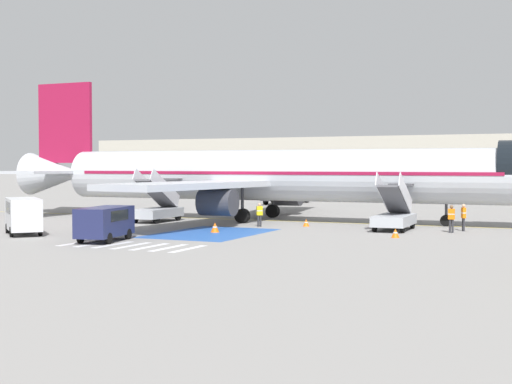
{
  "coord_description": "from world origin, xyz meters",
  "views": [
    {
      "loc": [
        20.81,
        -52.16,
        4.43
      ],
      "look_at": [
        -1.32,
        -3.44,
        2.42
      ],
      "focal_mm": 50.0,
      "sensor_mm": 36.0,
      "label": 1
    }
  ],
  "objects_px": {
    "fuel_tanker": "(286,188)",
    "traffic_cone_0": "(395,233)",
    "terminal_building": "(403,165)",
    "ground_crew_1": "(464,215)",
    "service_van_0": "(105,221)",
    "traffic_cone_1": "(306,223)",
    "traffic_cone_2": "(215,227)",
    "service_van_1": "(23,213)",
    "ground_crew_0": "(451,217)",
    "ground_crew_2": "(259,213)",
    "boarding_stairs_forward": "(394,216)",
    "boarding_stairs_aft": "(157,209)",
    "airliner": "(271,175)"
  },
  "relations": [
    {
      "from": "boarding_stairs_aft",
      "to": "ground_crew_0",
      "type": "height_order",
      "value": "boarding_stairs_aft"
    },
    {
      "from": "boarding_stairs_forward",
      "to": "service_van_0",
      "type": "relative_size",
      "value": 1.14
    },
    {
      "from": "ground_crew_1",
      "to": "fuel_tanker",
      "type": "bearing_deg",
      "value": 15.32
    },
    {
      "from": "boarding_stairs_forward",
      "to": "traffic_cone_0",
      "type": "distance_m",
      "value": 5.13
    },
    {
      "from": "fuel_tanker",
      "to": "ground_crew_1",
      "type": "relative_size",
      "value": 4.85
    },
    {
      "from": "airliner",
      "to": "ground_crew_0",
      "type": "xyz_separation_m",
      "value": [
        14.84,
        -4.6,
        -2.59
      ]
    },
    {
      "from": "boarding_stairs_forward",
      "to": "ground_crew_1",
      "type": "xyz_separation_m",
      "value": [
        4.41,
        1.21,
        0.08
      ]
    },
    {
      "from": "ground_crew_2",
      "to": "traffic_cone_2",
      "type": "xyz_separation_m",
      "value": [
        -0.9,
        -5.18,
        -0.66
      ]
    },
    {
      "from": "boarding_stairs_forward",
      "to": "traffic_cone_1",
      "type": "relative_size",
      "value": 9.82
    },
    {
      "from": "service_van_0",
      "to": "airliner",
      "type": "bearing_deg",
      "value": -109.43
    },
    {
      "from": "traffic_cone_1",
      "to": "boarding_stairs_aft",
      "type": "bearing_deg",
      "value": -176.24
    },
    {
      "from": "service_van_1",
      "to": "ground_crew_1",
      "type": "distance_m",
      "value": 28.9
    },
    {
      "from": "fuel_tanker",
      "to": "service_van_1",
      "type": "relative_size",
      "value": 1.94
    },
    {
      "from": "ground_crew_2",
      "to": "traffic_cone_0",
      "type": "bearing_deg",
      "value": -61.62
    },
    {
      "from": "ground_crew_0",
      "to": "traffic_cone_2",
      "type": "bearing_deg",
      "value": -159.09
    },
    {
      "from": "fuel_tanker",
      "to": "traffic_cone_0",
      "type": "height_order",
      "value": "fuel_tanker"
    },
    {
      "from": "fuel_tanker",
      "to": "traffic_cone_0",
      "type": "distance_m",
      "value": 38.82
    },
    {
      "from": "ground_crew_2",
      "to": "boarding_stairs_aft",
      "type": "bearing_deg",
      "value": 132.44
    },
    {
      "from": "fuel_tanker",
      "to": "ground_crew_2",
      "type": "height_order",
      "value": "fuel_tanker"
    },
    {
      "from": "traffic_cone_0",
      "to": "traffic_cone_2",
      "type": "bearing_deg",
      "value": -172.8
    },
    {
      "from": "service_van_1",
      "to": "traffic_cone_0",
      "type": "height_order",
      "value": "service_van_1"
    },
    {
      "from": "service_van_1",
      "to": "terminal_building",
      "type": "height_order",
      "value": "terminal_building"
    },
    {
      "from": "service_van_0",
      "to": "traffic_cone_1",
      "type": "height_order",
      "value": "service_van_0"
    },
    {
      "from": "boarding_stairs_forward",
      "to": "airliner",
      "type": "bearing_deg",
      "value": 157.19
    },
    {
      "from": "traffic_cone_0",
      "to": "traffic_cone_2",
      "type": "relative_size",
      "value": 0.87
    },
    {
      "from": "service_van_1",
      "to": "ground_crew_0",
      "type": "xyz_separation_m",
      "value": [
        24.71,
        12.54,
        -0.32
      ]
    },
    {
      "from": "traffic_cone_0",
      "to": "terminal_building",
      "type": "height_order",
      "value": "terminal_building"
    },
    {
      "from": "ground_crew_0",
      "to": "ground_crew_2",
      "type": "height_order",
      "value": "ground_crew_0"
    },
    {
      "from": "boarding_stairs_forward",
      "to": "traffic_cone_0",
      "type": "bearing_deg",
      "value": -77.08
    },
    {
      "from": "ground_crew_0",
      "to": "ground_crew_2",
      "type": "xyz_separation_m",
      "value": [
        -13.38,
        -0.94,
        -0.08
      ]
    },
    {
      "from": "service_van_0",
      "to": "service_van_1",
      "type": "relative_size",
      "value": 1.02
    },
    {
      "from": "airliner",
      "to": "terminal_building",
      "type": "relative_size",
      "value": 0.43
    },
    {
      "from": "fuel_tanker",
      "to": "traffic_cone_0",
      "type": "bearing_deg",
      "value": -55.53
    },
    {
      "from": "boarding_stairs_forward",
      "to": "traffic_cone_1",
      "type": "height_order",
      "value": "boarding_stairs_forward"
    },
    {
      "from": "ground_crew_1",
      "to": "ground_crew_2",
      "type": "xyz_separation_m",
      "value": [
        -13.93,
        -2.42,
        -0.08
      ]
    },
    {
      "from": "service_van_1",
      "to": "service_van_0",
      "type": "bearing_deg",
      "value": 122.36
    },
    {
      "from": "boarding_stairs_forward",
      "to": "traffic_cone_1",
      "type": "bearing_deg",
      "value": 175.43
    },
    {
      "from": "boarding_stairs_forward",
      "to": "ground_crew_1",
      "type": "height_order",
      "value": "boarding_stairs_forward"
    },
    {
      "from": "ground_crew_0",
      "to": "traffic_cone_1",
      "type": "relative_size",
      "value": 3.39
    },
    {
      "from": "airliner",
      "to": "boarding_stairs_aft",
      "type": "xyz_separation_m",
      "value": [
        -7.68,
        -4.76,
        -2.63
      ]
    },
    {
      "from": "traffic_cone_2",
      "to": "ground_crew_0",
      "type": "bearing_deg",
      "value": 23.23
    },
    {
      "from": "ground_crew_1",
      "to": "service_van_1",
      "type": "bearing_deg",
      "value": 92.9
    },
    {
      "from": "service_van_0",
      "to": "traffic_cone_2",
      "type": "xyz_separation_m",
      "value": [
        3.25,
        7.57,
        -0.88
      ]
    },
    {
      "from": "boarding_stairs_aft",
      "to": "terminal_building",
      "type": "distance_m",
      "value": 67.43
    },
    {
      "from": "service_van_1",
      "to": "ground_crew_0",
      "type": "relative_size",
      "value": 2.5
    },
    {
      "from": "ground_crew_1",
      "to": "traffic_cone_0",
      "type": "height_order",
      "value": "ground_crew_1"
    },
    {
      "from": "ground_crew_0",
      "to": "boarding_stairs_aft",
      "type": "bearing_deg",
      "value": 178.07
    },
    {
      "from": "traffic_cone_1",
      "to": "traffic_cone_2",
      "type": "relative_size",
      "value": 0.83
    },
    {
      "from": "boarding_stairs_aft",
      "to": "fuel_tanker",
      "type": "height_order",
      "value": "boarding_stairs_aft"
    },
    {
      "from": "boarding_stairs_forward",
      "to": "traffic_cone_0",
      "type": "xyz_separation_m",
      "value": [
        1.25,
        -4.93,
        -0.7
      ]
    }
  ]
}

